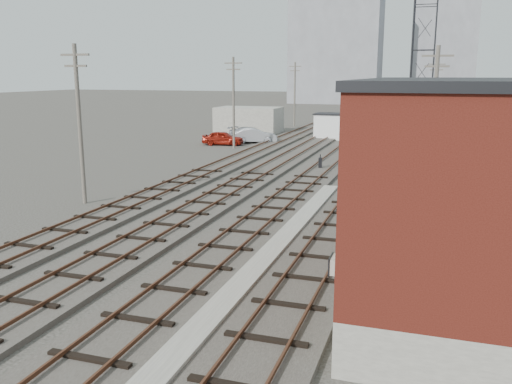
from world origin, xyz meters
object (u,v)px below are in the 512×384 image
at_px(car_grey, 251,134).
at_px(switch_stand, 320,163).
at_px(car_silver, 255,136).
at_px(site_trailer, 345,126).
at_px(car_red, 223,138).
at_px(signal_mast, 343,217).

bearing_deg(car_grey, switch_stand, -131.77).
xyz_separation_m(switch_stand, car_silver, (-10.19, 14.70, 0.24)).
xyz_separation_m(site_trailer, car_red, (-11.45, -9.08, -0.75)).
xyz_separation_m(site_trailer, car_silver, (-8.83, -6.28, -0.70)).
distance_m(signal_mast, car_silver, 40.72).
bearing_deg(site_trailer, car_grey, -154.49).
bearing_deg(site_trailer, car_silver, -144.22).
bearing_deg(site_trailer, car_red, -141.21).
height_order(site_trailer, car_red, site_trailer).
distance_m(site_trailer, car_red, 14.64).
distance_m(car_red, car_silver, 3.84).
relative_size(switch_stand, site_trailer, 0.17).
relative_size(signal_mast, car_grey, 0.80).
xyz_separation_m(car_red, car_silver, (2.62, 2.80, 0.05)).
relative_size(car_silver, car_grey, 0.91).
height_order(car_red, car_silver, car_silver).
bearing_deg(car_red, car_grey, -28.21).
height_order(site_trailer, car_grey, site_trailer).
height_order(switch_stand, car_red, car_red).
bearing_deg(car_silver, car_grey, 7.92).
bearing_deg(car_red, signal_mast, -160.72).
bearing_deg(switch_stand, site_trailer, 79.02).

